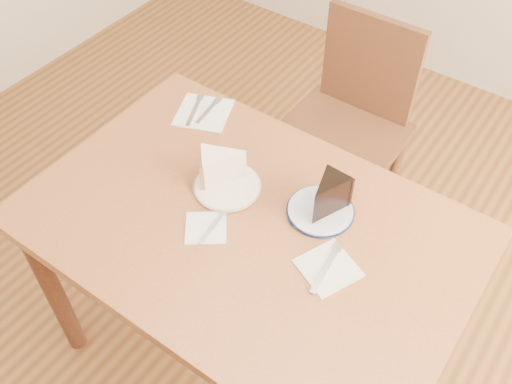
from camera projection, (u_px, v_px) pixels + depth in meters
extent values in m
plane|color=#4E2E14|center=(249.00, 351.00, 2.10)|extent=(4.00, 4.00, 0.00)
cube|color=brown|center=(247.00, 227.00, 1.55)|extent=(1.20, 0.80, 0.04)
cylinder|color=black|center=(53.00, 290.00, 1.86)|extent=(0.06, 0.06, 0.71)
cylinder|color=black|center=(188.00, 169.00, 2.23)|extent=(0.06, 0.06, 0.71)
cylinder|color=black|center=(449.00, 310.00, 1.81)|extent=(0.06, 0.06, 0.71)
cube|color=#371D10|center=(338.00, 139.00, 2.16)|extent=(0.45, 0.45, 0.04)
cylinder|color=#371D10|center=(393.00, 176.00, 2.38)|extent=(0.04, 0.04, 0.46)
cylinder|color=#371D10|center=(316.00, 140.00, 2.52)|extent=(0.04, 0.04, 0.46)
cylinder|color=#371D10|center=(349.00, 234.00, 2.17)|extent=(0.04, 0.04, 0.46)
cylinder|color=#371D10|center=(268.00, 192.00, 2.32)|extent=(0.04, 0.04, 0.46)
cube|color=#371D10|center=(371.00, 65.00, 2.11)|extent=(0.38, 0.03, 0.40)
cylinder|color=white|center=(228.00, 186.00, 1.62)|extent=(0.18, 0.18, 0.01)
cylinder|color=white|center=(320.00, 211.00, 1.56)|extent=(0.18, 0.18, 0.01)
cube|color=white|center=(206.00, 228.00, 1.53)|extent=(0.15, 0.15, 0.00)
cube|color=white|center=(328.00, 268.00, 1.44)|extent=(0.18, 0.18, 0.00)
cube|color=white|center=(204.00, 112.00, 1.84)|extent=(0.21, 0.21, 0.00)
cube|color=silver|center=(214.00, 226.00, 1.52)|extent=(0.03, 0.14, 0.00)
cube|color=white|center=(326.00, 268.00, 1.43)|extent=(0.04, 0.17, 0.00)
cube|color=silver|center=(208.00, 111.00, 1.84)|extent=(0.03, 0.14, 0.00)
cube|color=silver|center=(195.00, 110.00, 1.85)|extent=(0.08, 0.15, 0.00)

